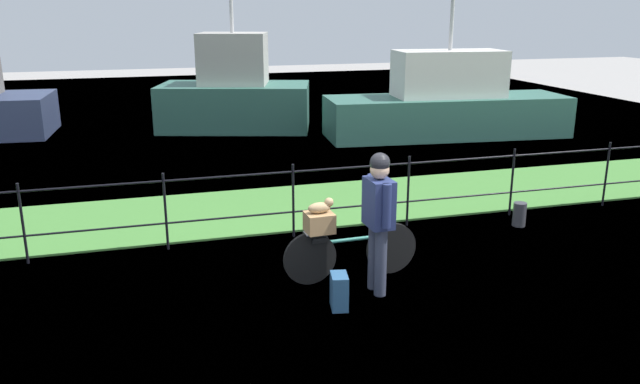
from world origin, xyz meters
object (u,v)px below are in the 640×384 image
Objects in this scene: mooring_bollard at (519,214)px; bicycle_main at (350,252)px; moored_boat_mid at (447,105)px; terrier_dog at (321,207)px; backpack_on_paving at (339,291)px; wooden_crate at (319,222)px; cyclist_person at (379,211)px; moored_boat_near at (235,95)px.

bicycle_main is at bearing -160.19° from mooring_bollard.
moored_boat_mid is at bearing 55.88° from bicycle_main.
terrier_dog is 0.79× the size of backpack_on_paving.
wooden_crate is 9.73m from moored_boat_mid.
terrier_dog is at bearing -125.89° from moored_boat_mid.
terrier_dog is 0.19× the size of cyclist_person.
bicycle_main is 0.81m from cyclist_person.
wooden_crate is at bearing 143.49° from cyclist_person.
terrier_dog reaches higher than backpack_on_paving.
cyclist_person is 10.84m from moored_boat_near.
cyclist_person is (0.58, -0.43, 0.23)m from wooden_crate.
backpack_on_paving is at bearing -152.98° from cyclist_person.
wooden_crate is 0.76m from cyclist_person.
moored_boat_near reaches higher than cyclist_person.
moored_boat_near is 5.71m from moored_boat_mid.
backpack_on_paving is at bearing -92.98° from moored_boat_near.
wooden_crate reaches higher than mooring_bollard.
moored_boat_near is at bearing 153.63° from moored_boat_mid.
moored_boat_near is (0.58, 10.40, -0.03)m from terrier_dog.
backpack_on_paving is 1.08× the size of mooring_bollard.
wooden_crate is 0.20m from terrier_dog.
cyclist_person is at bearing -36.51° from wooden_crate.
backpack_on_paving is (-0.56, -0.28, -0.80)m from cyclist_person.
moored_boat_mid reaches higher than backpack_on_paving.
backpack_on_paving is at bearing -152.09° from mooring_bollard.
mooring_bollard is (3.51, 1.86, -0.02)m from backpack_on_paving.
terrier_dog reaches higher than bicycle_main.
terrier_dog is 9.71m from moored_boat_mid.
moored_boat_mid is (5.69, 7.87, -0.17)m from terrier_dog.
moored_boat_near reaches higher than mooring_bollard.
cyclist_person is at bearing -37.77° from terrier_dog.
terrier_dog is at bearing -177.98° from bicycle_main.
mooring_bollard is 0.06× the size of moored_boat_mid.
mooring_bollard is 0.08× the size of moored_boat_near.
backpack_on_paving is (-0.00, -0.71, -0.77)m from terrier_dog.
moored_boat_mid is (5.69, 8.58, 0.60)m from backpack_on_paving.
bicycle_main is 0.27× the size of moored_boat_mid.
terrier_dog is 1.05m from backpack_on_paving.
wooden_crate reaches higher than backpack_on_paving.
cyclist_person reaches higher than backpack_on_paving.
wooden_crate is 0.07× the size of moored_boat_near.
mooring_bollard is at bearing 19.81° from bicycle_main.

